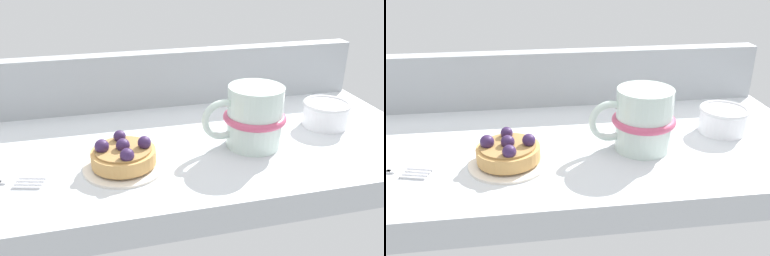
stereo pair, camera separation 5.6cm
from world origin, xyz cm
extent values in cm
cube|color=silver|center=(0.00, 0.00, -2.04)|extent=(78.35, 34.87, 4.07)
cube|color=#9EA3A8|center=(0.00, 15.81, 4.95)|extent=(76.79, 3.25, 9.90)
cylinder|color=silver|center=(-7.13, -5.88, 0.35)|extent=(10.97, 10.97, 0.69)
cylinder|color=silver|center=(-7.13, -5.88, 0.17)|extent=(6.03, 6.03, 0.35)
cylinder|color=tan|center=(-7.13, -5.88, 1.62)|extent=(8.54, 8.54, 1.87)
cylinder|color=#A37942|center=(-7.13, -5.88, 2.71)|extent=(7.51, 7.51, 0.30)
sphere|color=#331E47|center=(-7.13, -5.88, 3.28)|extent=(1.85, 1.85, 1.85)
sphere|color=#331E47|center=(-4.33, -6.10, 3.46)|extent=(1.77, 1.77, 1.77)
sphere|color=#331E47|center=(-7.32, -3.17, 3.34)|extent=(1.70, 1.70, 1.70)
sphere|color=#331E47|center=(-9.81, -5.72, 3.39)|extent=(1.89, 1.89, 1.89)
sphere|color=#331E47|center=(-6.88, -8.73, 3.27)|extent=(1.82, 1.82, 1.82)
cylinder|color=silver|center=(12.01, -3.76, 4.52)|extent=(7.97, 7.97, 9.05)
torus|color=#C64C70|center=(12.01, -3.76, 4.39)|extent=(9.10, 9.10, 1.09)
torus|color=silver|center=(7.14, -3.76, 4.52)|extent=(6.09, 1.02, 6.09)
cube|color=silver|center=(-22.42, -6.27, 0.30)|extent=(1.30, 0.85, 0.60)
cube|color=silver|center=(-19.31, -8.23, 0.30)|extent=(3.44, 1.13, 0.60)
cube|color=silver|center=(-19.13, -7.52, 0.30)|extent=(3.44, 1.13, 0.60)
cube|color=silver|center=(-18.94, -6.81, 0.30)|extent=(3.44, 1.13, 0.60)
cube|color=silver|center=(-18.75, -6.10, 0.30)|extent=(3.44, 1.13, 0.60)
cylinder|color=white|center=(26.04, 0.27, 1.86)|extent=(7.15, 7.15, 3.71)
torus|color=silver|center=(26.04, 0.27, 3.71)|extent=(7.60, 7.60, 0.60)
camera|label=1|loc=(-9.94, -54.19, 27.50)|focal=38.28mm
camera|label=2|loc=(-4.46, -55.25, 27.50)|focal=38.28mm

